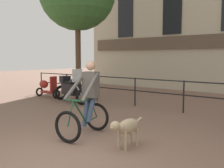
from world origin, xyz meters
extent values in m
plane|color=#7A5B4C|center=(0.00, 0.00, 0.00)|extent=(60.00, 60.00, 0.00)
cylinder|color=black|center=(-7.50, 5.20, 0.53)|extent=(0.05, 0.05, 1.05)
cylinder|color=black|center=(-5.62, 5.20, 0.53)|extent=(0.05, 0.05, 1.05)
cylinder|color=black|center=(-3.75, 5.20, 0.53)|extent=(0.05, 0.05, 1.05)
cylinder|color=black|center=(-1.88, 5.20, 0.53)|extent=(0.05, 0.05, 1.05)
cylinder|color=black|center=(0.00, 5.20, 0.53)|extent=(0.05, 0.05, 1.05)
cylinder|color=black|center=(0.00, 5.20, 1.02)|extent=(15.00, 0.04, 0.04)
cylinder|color=black|center=(0.00, 5.20, 0.58)|extent=(15.00, 0.04, 0.04)
torus|color=black|center=(-0.61, 0.82, 0.34)|extent=(0.68, 0.18, 0.68)
torus|color=black|center=(-0.79, 1.91, 0.34)|extent=(0.68, 0.18, 0.68)
cylinder|color=#194C2D|center=(-0.68, 1.25, 0.58)|extent=(0.11, 0.49, 0.60)
cylinder|color=#194C2D|center=(-0.74, 1.57, 0.54)|extent=(0.07, 0.23, 0.52)
cylinder|color=#194C2D|center=(-0.70, 1.35, 0.83)|extent=(0.14, 0.66, 0.10)
cylinder|color=#194C2D|center=(-0.76, 1.69, 0.31)|extent=(0.10, 0.44, 0.08)
cylinder|color=#194C2D|center=(-0.77, 1.79, 0.57)|extent=(0.07, 0.26, 0.47)
cylinder|color=#194C2D|center=(-0.63, 0.92, 0.60)|extent=(0.06, 0.23, 0.54)
cylinder|color=#194C2D|center=(-0.65, 1.02, 0.87)|extent=(0.48, 0.11, 0.03)
cube|color=black|center=(-0.75, 1.67, 0.82)|extent=(0.16, 0.26, 0.05)
cube|color=#56514C|center=(-0.75, 1.67, 1.15)|extent=(0.39, 0.28, 0.60)
sphere|color=tan|center=(-0.75, 1.67, 1.59)|extent=(0.22, 0.22, 0.22)
cylinder|color=#56514C|center=(-0.91, 1.31, 1.14)|extent=(0.13, 0.72, 0.60)
cylinder|color=#56514C|center=(-0.49, 1.38, 1.14)|extent=(0.26, 0.71, 0.60)
cylinder|color=#384766|center=(-0.81, 1.56, 0.52)|extent=(0.19, 0.32, 0.69)
cylinder|color=#384766|center=(-0.67, 1.58, 0.58)|extent=(0.13, 0.31, 0.58)
ellipsoid|color=tan|center=(0.51, 1.40, 0.42)|extent=(0.27, 0.60, 0.30)
cylinder|color=tan|center=(0.51, 1.16, 0.45)|extent=(0.17, 0.16, 0.17)
sphere|color=tan|center=(0.50, 1.00, 0.51)|extent=(0.20, 0.20, 0.20)
cone|color=tan|center=(0.50, 0.91, 0.49)|extent=(0.11, 0.12, 0.11)
cylinder|color=tan|center=(0.52, 1.76, 0.48)|extent=(0.06, 0.20, 0.11)
cylinder|color=tan|center=(0.43, 1.21, 0.18)|extent=(0.06, 0.06, 0.37)
cylinder|color=tan|center=(0.59, 1.21, 0.18)|extent=(0.06, 0.06, 0.37)
cylinder|color=tan|center=(0.44, 1.59, 0.18)|extent=(0.06, 0.06, 0.37)
cylinder|color=tan|center=(0.60, 1.59, 0.18)|extent=(0.06, 0.06, 0.37)
torus|color=black|center=(-3.56, 4.17, 0.31)|extent=(0.23, 0.63, 0.62)
torus|color=black|center=(-5.14, 4.47, 0.31)|extent=(0.23, 0.63, 0.62)
cube|color=black|center=(-4.35, 4.32, 0.53)|extent=(0.94, 0.56, 0.44)
ellipsoid|color=black|center=(-4.15, 4.28, 0.83)|extent=(0.53, 0.40, 0.24)
cube|color=black|center=(-4.46, 4.34, 0.80)|extent=(0.61, 0.40, 0.10)
cylinder|color=#B2B2B7|center=(-3.76, 4.21, 0.49)|extent=(0.45, 0.14, 0.41)
cube|color=silver|center=(-3.89, 4.23, 1.10)|extent=(0.11, 0.44, 0.50)
cube|color=black|center=(-4.80, 4.41, 0.89)|extent=(0.38, 0.41, 0.28)
torus|color=black|center=(-5.55, 4.54, 0.20)|extent=(0.08, 0.40, 0.40)
torus|color=black|center=(-6.75, 4.54, 0.20)|extent=(0.08, 0.40, 0.40)
cube|color=maroon|center=(-6.15, 4.54, 0.24)|extent=(0.67, 0.28, 0.08)
cube|color=maroon|center=(-5.73, 4.54, 0.60)|extent=(0.10, 0.32, 0.72)
ellipsoid|color=maroon|center=(-6.41, 4.54, 0.58)|extent=(0.52, 0.30, 0.36)
cylinder|color=brown|center=(-5.88, 6.20, 1.95)|extent=(0.26, 0.26, 3.90)
camera|label=1|loc=(3.43, -2.73, 1.77)|focal=42.00mm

